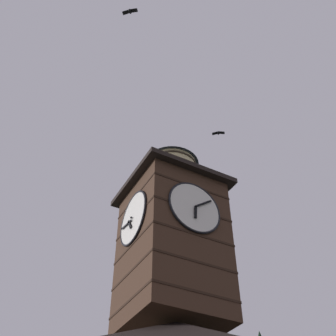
% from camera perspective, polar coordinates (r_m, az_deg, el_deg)
% --- Properties ---
extents(clock_tower, '(4.54, 4.54, 9.88)m').
position_cam_1_polar(clock_tower, '(20.00, 0.55, -8.81)').
color(clock_tower, '#422B1E').
rests_on(clock_tower, building_main).
extents(flying_bird_high, '(0.65, 0.62, 0.14)m').
position_cam_1_polar(flying_bird_high, '(21.70, -4.93, 19.50)').
color(flying_bird_high, black).
extents(flying_bird_low, '(0.64, 0.53, 0.13)m').
position_cam_1_polar(flying_bird_low, '(23.91, 6.51, 4.51)').
color(flying_bird_low, black).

